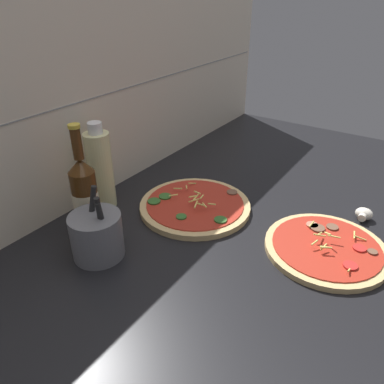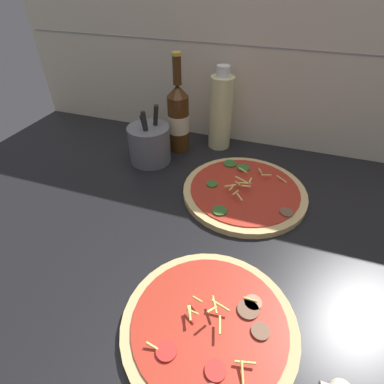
{
  "view_description": "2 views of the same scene",
  "coord_description": "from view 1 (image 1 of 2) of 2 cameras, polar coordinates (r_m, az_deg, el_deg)",
  "views": [
    {
      "loc": [
        -74.13,
        -29.48,
        56.07
      ],
      "look_at": [
        -7.65,
        15.36,
        10.86
      ],
      "focal_mm": 35.0,
      "sensor_mm": 36.0,
      "label": 1
    },
    {
      "loc": [
        4.22,
        -40.26,
        48.11
      ],
      "look_at": [
        -13.26,
        10.34,
        6.14
      ],
      "focal_mm": 28.0,
      "sensor_mm": 36.0,
      "label": 2
    }
  ],
  "objects": [
    {
      "name": "beer_bottle",
      "position": [
        0.91,
        -15.98,
        -0.47
      ],
      "size": [
        6.06,
        6.06,
        27.31
      ],
      "color": "#47280F",
      "rests_on": "counter_slab"
    },
    {
      "name": "pizza_far",
      "position": [
        1.01,
        0.44,
        -2.09
      ],
      "size": [
        29.67,
        29.67,
        4.94
      ],
      "color": "tan",
      "rests_on": "counter_slab"
    },
    {
      "name": "mushroom_left",
      "position": [
        1.06,
        24.72,
        -3.08
      ],
      "size": [
        4.56,
        4.34,
        3.04
      ],
      "color": "white",
      "rests_on": "counter_slab"
    },
    {
      "name": "counter_slab",
      "position": [
        0.97,
        10.17,
        -5.62
      ],
      "size": [
        160.0,
        90.0,
        2.5
      ],
      "color": "black",
      "rests_on": "ground"
    },
    {
      "name": "pizza_near",
      "position": [
        0.91,
        19.73,
        -8.02
      ],
      "size": [
        27.34,
        27.34,
        5.09
      ],
      "color": "tan",
      "rests_on": "counter_slab"
    },
    {
      "name": "oil_bottle",
      "position": [
        1.01,
        -13.79,
        3.39
      ],
      "size": [
        6.56,
        6.56,
        23.54
      ],
      "color": "beige",
      "rests_on": "counter_slab"
    },
    {
      "name": "tile_backsplash",
      "position": [
        1.09,
        -11.38,
        14.97
      ],
      "size": [
        160.0,
        1.13,
        60.0
      ],
      "color": "beige",
      "rests_on": "ground"
    },
    {
      "name": "utensil_crock",
      "position": [
        0.85,
        -14.29,
        -6.39
      ],
      "size": [
        11.34,
        11.34,
        16.13
      ],
      "color": "slate",
      "rests_on": "counter_slab"
    }
  ]
}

